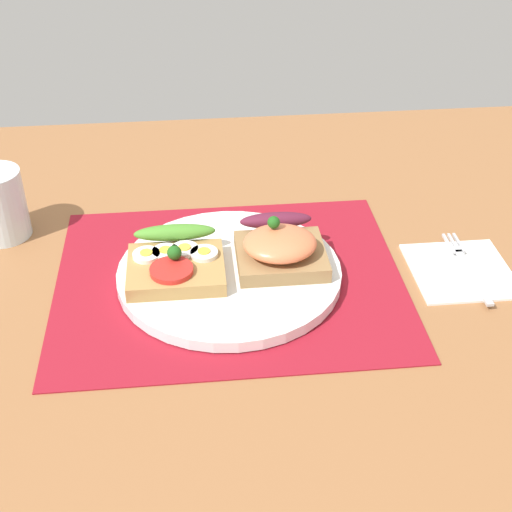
# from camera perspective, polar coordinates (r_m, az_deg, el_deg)

# --- Properties ---
(ground_plane) EXTENTS (1.20, 0.90, 0.03)m
(ground_plane) POSITION_cam_1_polar(r_m,az_deg,el_deg) (0.82, -2.09, -2.84)
(ground_plane) COLOR #915E38
(placemat) EXTENTS (0.39, 0.32, 0.00)m
(placemat) POSITION_cam_1_polar(r_m,az_deg,el_deg) (0.81, -2.12, -1.85)
(placemat) COLOR maroon
(placemat) RESTS_ON ground_plane
(plate) EXTENTS (0.25, 0.25, 0.01)m
(plate) POSITION_cam_1_polar(r_m,az_deg,el_deg) (0.80, -2.13, -1.39)
(plate) COLOR white
(plate) RESTS_ON placemat
(sandwich_egg_tomato) EXTENTS (0.11, 0.10, 0.04)m
(sandwich_egg_tomato) POSITION_cam_1_polar(r_m,az_deg,el_deg) (0.79, -6.43, -0.44)
(sandwich_egg_tomato) COLOR #A77E46
(sandwich_egg_tomato) RESTS_ON plate
(sandwich_salmon) EXTENTS (0.10, 0.10, 0.06)m
(sandwich_salmon) POSITION_cam_1_polar(r_m,az_deg,el_deg) (0.80, 1.90, 0.82)
(sandwich_salmon) COLOR olive
(sandwich_salmon) RESTS_ON plate
(napkin) EXTENTS (0.11, 0.12, 0.01)m
(napkin) POSITION_cam_1_polar(r_m,az_deg,el_deg) (0.85, 15.99, -1.05)
(napkin) COLOR white
(napkin) RESTS_ON ground_plane
(fork) EXTENTS (0.02, 0.14, 0.00)m
(fork) POSITION_cam_1_polar(r_m,az_deg,el_deg) (0.85, 16.42, -0.67)
(fork) COLOR #B7B7BC
(fork) RESTS_ON napkin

